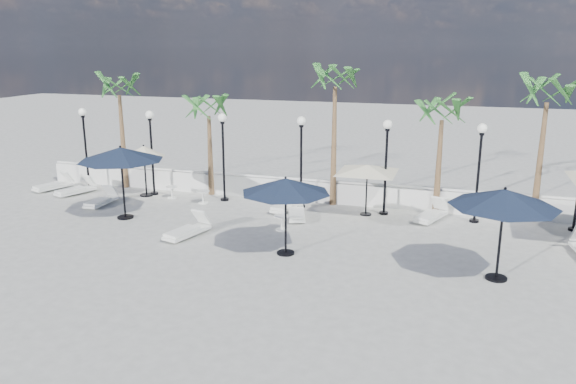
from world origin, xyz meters
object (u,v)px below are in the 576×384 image
(lounger_0, at_px, (54,185))
(lounger_4, at_px, (287,204))
(parasol_navy_mid, at_px, (286,186))
(lounger_3, at_px, (188,230))
(parasol_navy_left, at_px, (121,154))
(parasol_cream_small, at_px, (144,152))
(parasol_navy_right, at_px, (504,199))
(parasol_cream_sq_a, at_px, (367,165))
(lounger_2, at_px, (101,200))
(lounger_1, at_px, (76,189))
(lounger_5, at_px, (296,212))
(lounger_6, at_px, (431,214))

(lounger_0, relative_size, lounger_4, 0.97)
(parasol_navy_mid, bearing_deg, lounger_3, 171.33)
(lounger_4, distance_m, parasol_navy_left, 6.91)
(lounger_3, bearing_deg, parasol_cream_small, 149.14)
(lounger_4, relative_size, parasol_navy_left, 0.62)
(parasol_navy_right, height_order, parasol_cream_sq_a, parasol_navy_right)
(lounger_2, relative_size, parasol_navy_right, 0.58)
(lounger_1, xyz_separation_m, lounger_4, (9.99, 0.50, 0.01))
(lounger_2, bearing_deg, parasol_navy_left, -32.74)
(lounger_1, bearing_deg, parasol_navy_mid, -0.25)
(lounger_4, distance_m, lounger_5, 1.19)
(parasol_navy_left, xyz_separation_m, parasol_navy_right, (13.79, -1.99, -0.11))
(lounger_1, distance_m, parasol_cream_sq_a, 13.40)
(parasol_cream_sq_a, bearing_deg, parasol_navy_right, -47.87)
(lounger_3, height_order, parasol_navy_right, parasol_navy_right)
(lounger_4, relative_size, lounger_6, 1.02)
(lounger_2, height_order, lounger_4, lounger_4)
(lounger_2, xyz_separation_m, lounger_6, (13.62, 1.99, 0.02))
(lounger_3, relative_size, parasol_navy_mid, 0.71)
(lounger_6, bearing_deg, parasol_cream_small, -158.83)
(lounger_0, relative_size, lounger_6, 0.98)
(parasol_navy_right, bearing_deg, lounger_3, 176.04)
(lounger_6, bearing_deg, lounger_0, -157.71)
(lounger_0, height_order, parasol_navy_right, parasol_navy_right)
(lounger_6, bearing_deg, parasol_navy_left, -143.21)
(lounger_0, height_order, parasol_cream_sq_a, parasol_cream_sq_a)
(lounger_0, bearing_deg, lounger_1, 4.69)
(lounger_2, relative_size, lounger_6, 0.89)
(lounger_5, bearing_deg, parasol_navy_right, -46.99)
(parasol_navy_right, bearing_deg, parasol_cream_small, 160.47)
(parasol_navy_right, bearing_deg, lounger_4, 148.09)
(lounger_0, distance_m, lounger_4, 11.54)
(parasol_cream_sq_a, bearing_deg, lounger_3, -141.39)
(parasol_cream_sq_a, bearing_deg, lounger_6, 0.44)
(lounger_2, bearing_deg, lounger_4, 12.30)
(lounger_1, xyz_separation_m, lounger_3, (7.59, -3.77, 0.01))
(lounger_4, bearing_deg, parasol_cream_small, -175.83)
(lounger_3, bearing_deg, parasol_cream_sq_a, 53.69)
(parasol_navy_mid, relative_size, parasol_cream_small, 1.24)
(lounger_3, relative_size, parasol_navy_left, 0.63)
(lounger_6, height_order, parasol_cream_small, parasol_cream_small)
(lounger_6, height_order, parasol_navy_left, parasol_navy_left)
(lounger_2, height_order, parasol_navy_left, parasol_navy_left)
(lounger_2, xyz_separation_m, parasol_navy_left, (1.99, -1.27, 2.34))
(lounger_4, distance_m, parasol_cream_small, 7.00)
(parasol_navy_right, bearing_deg, lounger_6, 112.38)
(lounger_0, distance_m, parasol_navy_right, 20.27)
(parasol_cream_sq_a, bearing_deg, parasol_navy_mid, -109.31)
(lounger_0, distance_m, parasol_navy_mid, 14.01)
(parasol_navy_right, bearing_deg, lounger_2, 168.30)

